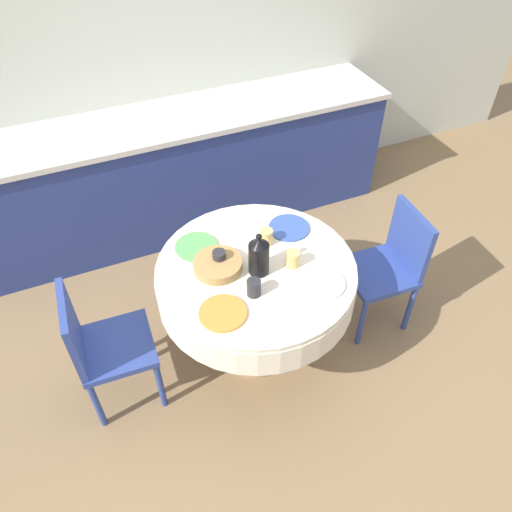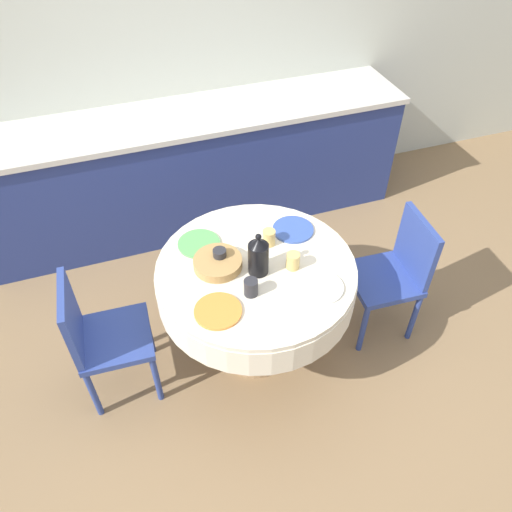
{
  "view_description": "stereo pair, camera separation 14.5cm",
  "coord_description": "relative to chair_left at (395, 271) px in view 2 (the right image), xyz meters",
  "views": [
    {
      "loc": [
        -0.76,
        -1.76,
        2.69
      ],
      "look_at": [
        0.0,
        0.0,
        0.85
      ],
      "focal_mm": 35.0,
      "sensor_mm": 36.0,
      "label": 1
    },
    {
      "loc": [
        -0.63,
        -1.81,
        2.69
      ],
      "look_at": [
        0.0,
        0.0,
        0.85
      ],
      "focal_mm": 35.0,
      "sensor_mm": 36.0,
      "label": 2
    }
  ],
  "objects": [
    {
      "name": "plate_near_right",
      "position": [
        -0.63,
        -0.21,
        0.29
      ],
      "size": [
        0.24,
        0.24,
        0.01
      ],
      "primitive_type": "cylinder",
      "color": "white",
      "rests_on": "dining_table"
    },
    {
      "name": "plate_far_right",
      "position": [
        -0.59,
        0.26,
        0.29
      ],
      "size": [
        0.24,
        0.24,
        0.01
      ],
      "primitive_type": "cylinder",
      "color": "#3856AD",
      "rests_on": "dining_table"
    },
    {
      "name": "plate_far_left",
      "position": [
        -1.14,
        0.33,
        0.29
      ],
      "size": [
        0.24,
        0.24,
        0.01
      ],
      "primitive_type": "cylinder",
      "color": "#5BA85B",
      "rests_on": "dining_table"
    },
    {
      "name": "coffee_carafe",
      "position": [
        -0.9,
        0.01,
        0.39
      ],
      "size": [
        0.11,
        0.11,
        0.26
      ],
      "color": "black",
      "rests_on": "dining_table"
    },
    {
      "name": "cup_near_left",
      "position": [
        -0.98,
        -0.13,
        0.33
      ],
      "size": [
        0.07,
        0.07,
        0.1
      ],
      "primitive_type": "cylinder",
      "color": "#28282D",
      "rests_on": "dining_table"
    },
    {
      "name": "ground_plane",
      "position": [
        -0.89,
        0.05,
        -0.49
      ],
      "size": [
        12.0,
        12.0,
        0.0
      ],
      "primitive_type": "plane",
      "color": "#8E704C"
    },
    {
      "name": "chair_right",
      "position": [
        -1.79,
        0.1,
        0.0
      ],
      "size": [
        0.42,
        0.42,
        0.86
      ],
      "rotation": [
        0.0,
        0.0,
        -1.62
      ],
      "color": "#2D428E",
      "rests_on": "ground_plane"
    },
    {
      "name": "wall_back",
      "position": [
        -0.89,
        1.83,
        0.81
      ],
      "size": [
        7.0,
        0.05,
        2.6
      ],
      "color": "beige",
      "rests_on": "ground_plane"
    },
    {
      "name": "cup_far_right",
      "position": [
        -0.76,
        0.2,
        0.33
      ],
      "size": [
        0.07,
        0.07,
        0.1
      ],
      "primitive_type": "cylinder",
      "color": "#DBB766",
      "rests_on": "dining_table"
    },
    {
      "name": "bread_basket",
      "position": [
        -1.09,
        0.12,
        0.31
      ],
      "size": [
        0.27,
        0.27,
        0.05
      ],
      "primitive_type": "cylinder",
      "color": "#AD844C",
      "rests_on": "dining_table"
    },
    {
      "name": "chair_left",
      "position": [
        0.0,
        0.0,
        0.0
      ],
      "size": [
        0.42,
        0.42,
        0.86
      ],
      "rotation": [
        0.0,
        0.0,
        1.51
      ],
      "color": "#2D428E",
      "rests_on": "ground_plane"
    },
    {
      "name": "cup_far_left",
      "position": [
        -1.07,
        0.14,
        0.33
      ],
      "size": [
        0.07,
        0.07,
        0.1
      ],
      "primitive_type": "cylinder",
      "color": "#28282D",
      "rests_on": "dining_table"
    },
    {
      "name": "kitchen_counter",
      "position": [
        -0.89,
        1.5,
        -0.01
      ],
      "size": [
        3.24,
        0.64,
        0.95
      ],
      "color": "navy",
      "rests_on": "ground_plane"
    },
    {
      "name": "plate_near_left",
      "position": [
        -1.18,
        -0.19,
        0.29
      ],
      "size": [
        0.24,
        0.24,
        0.01
      ],
      "primitive_type": "cylinder",
      "color": "orange",
      "rests_on": "dining_table"
    },
    {
      "name": "cup_near_right",
      "position": [
        -0.71,
        -0.02,
        0.33
      ],
      "size": [
        0.07,
        0.07,
        0.1
      ],
      "primitive_type": "cylinder",
      "color": "#DBB766",
      "rests_on": "dining_table"
    },
    {
      "name": "dining_table",
      "position": [
        -0.89,
        0.05,
        0.15
      ],
      "size": [
        1.11,
        1.11,
        0.77
      ],
      "color": "tan",
      "rests_on": "ground_plane"
    }
  ]
}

